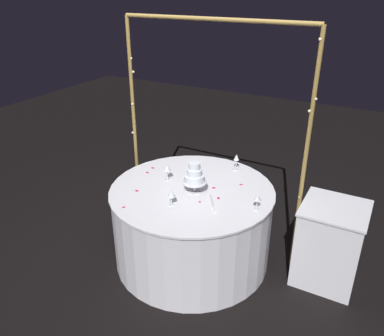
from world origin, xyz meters
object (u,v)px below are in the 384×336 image
Objects in this scene: wine_glass_0 at (167,168)px; wine_glass_2 at (236,158)px; tiered_cake at (194,176)px; wine_glass_3 at (171,194)px; wine_glass_1 at (257,198)px; cake_knife at (213,204)px; decorative_arch at (211,109)px; side_table at (329,244)px; main_table at (192,224)px.

wine_glass_0 is 1.01× the size of wine_glass_2.
tiered_cake is 0.30m from wine_glass_3.
cake_knife is (-0.35, -0.11, -0.10)m from wine_glass_1.
decorative_arch is 0.88m from cake_knife.
wine_glass_1 reaches higher than wine_glass_3.
wine_glass_2 is 0.73m from cake_knife.
wine_glass_1 is 0.38m from cake_knife.
wine_glass_3 is at bearing -157.29° from wine_glass_1.
tiered_cake reaches higher than wine_glass_1.
wine_glass_0 is at bearing -133.12° from wine_glass_2.
cake_knife is (-0.91, -0.48, 0.39)m from side_table.
wine_glass_0 is at bearing -131.60° from decorative_arch.
wine_glass_0 is 1.16× the size of wine_glass_1.
wine_glass_0 reaches higher than main_table.
tiered_cake is 1.13× the size of cake_knife.
wine_glass_0 is at bearing 126.13° from wine_glass_3.
cake_knife reaches higher than side_table.
wine_glass_1 is at bearing -33.77° from decorative_arch.
tiered_cake is at bearing 153.41° from cake_knife.
decorative_arch is 15.74× the size of wine_glass_3.
wine_glass_1 is (0.63, -0.42, -0.54)m from decorative_arch.
tiered_cake is 2.07× the size of wine_glass_3.
wine_glass_2 is at bearing 44.42° from decorative_arch.
decorative_arch is at bearing 146.23° from wine_glass_1.
wine_glass_2 is at bearing 76.58° from wine_glass_3.
wine_glass_0 is 1.19× the size of wine_glass_3.
wine_glass_2 is (-0.44, 0.61, 0.02)m from wine_glass_1.
decorative_arch is at bearing 96.23° from tiered_cake.
side_table is 1.10m from cake_knife.
tiered_cake is at bearing -14.19° from wine_glass_0.
wine_glass_3 is at bearing -152.04° from side_table.
cake_knife is at bearing -19.63° from wine_glass_0.
wine_glass_0 is 0.46m from wine_glass_3.
wine_glass_0 is (-1.49, -0.28, 0.51)m from side_table.
wine_glass_1 is at bearing -146.58° from side_table.
tiered_cake reaches higher than wine_glass_3.
wine_glass_1 is (0.92, -0.10, -0.02)m from wine_glass_0.
wine_glass_2 is (-1.01, 0.24, 0.51)m from side_table.
main_table is (0.00, -0.37, -1.02)m from decorative_arch.
side_table is at bearing 17.31° from tiered_cake.
wine_glass_2 is 0.91m from wine_glass_3.
decorative_arch is 1.47× the size of main_table.
wine_glass_3 is (-0.06, -0.29, -0.06)m from tiered_cake.
side_table is at bearing 33.42° from wine_glass_1.
decorative_arch reaches higher than main_table.
tiered_cake is at bearing -162.69° from side_table.
cake_knife is at bearing -162.95° from wine_glass_1.
decorative_arch reaches higher than wine_glass_3.
side_table is at bearing -13.35° from wine_glass_2.
decorative_arch is 0.63m from tiered_cake.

